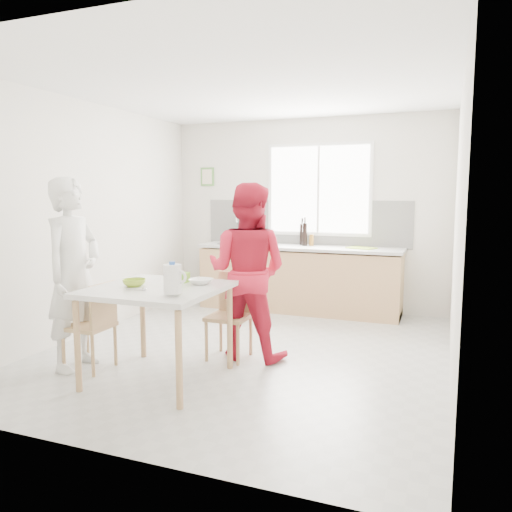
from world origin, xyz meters
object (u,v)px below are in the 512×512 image
Objects in this scene: bowl_green at (134,283)px; wine_bottle_a at (305,234)px; dining_table at (157,296)px; milk_jug at (173,279)px; chair_left at (94,322)px; chair_far at (231,311)px; person_red at (247,271)px; person_white at (74,274)px; bowl_white at (201,281)px; wine_bottle_b at (302,234)px.

bowl_green is 3.17m from wine_bottle_a.
bowl_green is (-0.20, -0.05, 0.12)m from dining_table.
chair_left is at bearing 164.52° from milk_jug.
person_red reaches higher than chair_far.
dining_table is 0.61× the size of person_white.
milk_jug is (1.01, -0.27, 0.52)m from chair_left.
wine_bottle_a reaches higher than bowl_white.
bowl_green is 0.58m from bowl_white.
bowl_green is (-0.55, -0.87, 0.40)m from chair_far.
milk_jug is at bearing -23.41° from bowl_green.
chair_far is at bearing 88.63° from milk_jug.
dining_table is at bearing -113.25° from chair_far.
person_red is at bearing -89.66° from wine_bottle_a.
wine_bottle_a is (1.17, 3.04, 0.62)m from chair_left.
person_white is 6.00× the size of wine_bottle_b.
dining_table is 3.20m from wine_bottle_b.
wine_bottle_a reaches higher than wine_bottle_b.
wine_bottle_a reaches higher than milk_jug.
milk_jug is 3.44m from wine_bottle_b.
bowl_white is at bearing 31.26° from bowl_green.
wine_bottle_b is (1.10, 3.17, 0.61)m from chair_left.
person_white is at bearing -146.96° from chair_far.
dining_table is at bearing -90.00° from person_white.
person_white is 1.03× the size of person_red.
person_white reaches higher than wine_bottle_b.
chair_far reaches higher than chair_left.
bowl_green is 3.28m from wine_bottle_b.
wine_bottle_a is (-0.01, 2.17, 0.20)m from person_red.
wine_bottle_a is (0.19, 2.79, 0.22)m from bowl_white.
person_white is 3.43m from wine_bottle_b.
wine_bottle_a is at bearing -24.84° from person_white.
person_red is 2.18m from wine_bottle_a.
dining_table is 0.91m from person_white.
dining_table is 0.41m from bowl_white.
person_red is 1.15m from bowl_green.
chair_far is 1.55m from person_white.
milk_jug is (-0.02, -1.09, 0.51)m from chair_far.
chair_far is 0.44m from person_red.
wine_bottle_b is (0.11, 2.91, 0.21)m from bowl_white.
person_red is at bearing -87.84° from wine_bottle_b.
milk_jug is 0.80× the size of wine_bottle_a.
dining_table is 5.37× the size of bowl_white.
person_red is (1.40, 0.87, -0.02)m from person_white.
wine_bottle_b is at bearing -22.86° from person_white.
chair_left is 0.49m from person_white.
milk_jug is at bearing -91.37° from chair_far.
wine_bottle_b is at bearing -88.14° from person_red.
dining_table is at bearing -99.10° from wine_bottle_a.
person_white is at bearing -179.71° from dining_table.
person_red is (1.19, 0.87, 0.42)m from chair_left.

